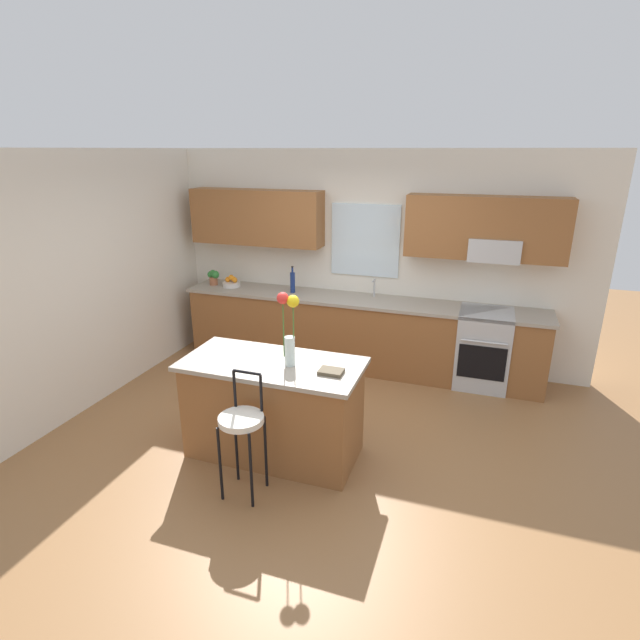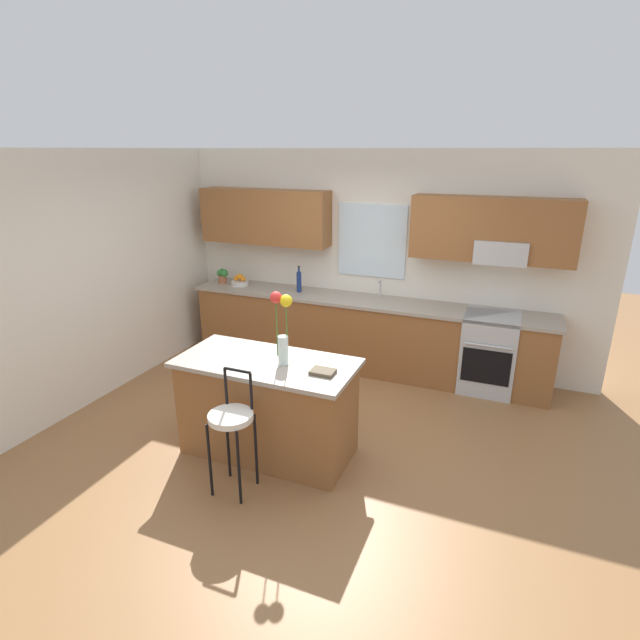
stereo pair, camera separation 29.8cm
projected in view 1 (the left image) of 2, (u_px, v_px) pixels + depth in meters
The scene contains 13 objects.
ground_plane at pixel (313, 432), 4.95m from camera, with size 14.00×14.00×0.00m, color olive.
wall_left at pixel (107, 275), 5.56m from camera, with size 0.12×4.60×2.70m, color silver.
back_wall_assembly at pixel (367, 248), 6.23m from camera, with size 5.60×0.50×2.70m.
counter_run at pixel (357, 333), 6.32m from camera, with size 4.56×0.64×0.92m.
sink_faucet at pixel (374, 286), 6.21m from camera, with size 0.02×0.13×0.23m.
oven_range at pixel (483, 348), 5.83m from camera, with size 0.60×0.64×0.92m.
kitchen_island at pixel (273, 408), 4.48m from camera, with size 1.60×0.77×0.92m.
bar_stool_near at pixel (242, 425), 3.89m from camera, with size 0.36×0.36×1.04m.
flower_vase at pixel (289, 326), 4.15m from camera, with size 0.19×0.12×0.65m.
cookbook at pixel (331, 372), 4.11m from camera, with size 0.20×0.15×0.03m, color brown.
fruit_bowl_oranges at pixel (232, 283), 6.70m from camera, with size 0.24×0.24×0.16m.
bottle_olive_oil at pixel (293, 282), 6.40m from camera, with size 0.06×0.06×0.35m.
potted_plant_small at pixel (213, 276), 6.76m from camera, with size 0.18×0.12×0.21m.
Camera 1 is at (1.46, -4.06, 2.69)m, focal length 27.74 mm.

